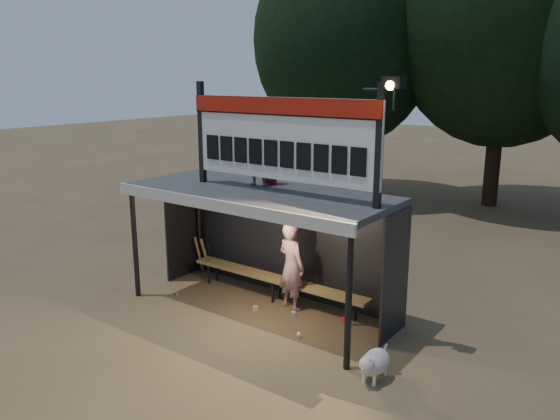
# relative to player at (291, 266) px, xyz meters

# --- Properties ---
(ground) EXTENTS (80.00, 80.00, 0.00)m
(ground) POSITION_rel_player_xyz_m (-0.45, -0.42, -0.85)
(ground) COLOR brown
(ground) RESTS_ON ground
(player) EXTENTS (0.70, 0.54, 1.70)m
(player) POSITION_rel_player_xyz_m (0.00, 0.00, 0.00)
(player) COLOR silver
(player) RESTS_ON ground
(child_a) EXTENTS (0.57, 0.53, 0.95)m
(child_a) POSITION_rel_player_xyz_m (-0.74, -0.06, 1.95)
(child_a) COLOR slate
(child_a) RESTS_ON dugout_shelter
(child_b) EXTENTS (0.50, 0.46, 0.86)m
(child_b) POSITION_rel_player_xyz_m (-0.61, 0.16, 1.90)
(child_b) COLOR maroon
(child_b) RESTS_ON dugout_shelter
(dugout_shelter) EXTENTS (5.10, 2.08, 2.32)m
(dugout_shelter) POSITION_rel_player_xyz_m (-0.45, -0.18, 1.00)
(dugout_shelter) COLOR #3B3B3D
(dugout_shelter) RESTS_ON ground
(scoreboard_assembly) EXTENTS (4.10, 0.27, 1.99)m
(scoreboard_assembly) POSITION_rel_player_xyz_m (0.11, -0.43, 2.48)
(scoreboard_assembly) COLOR black
(scoreboard_assembly) RESTS_ON dugout_shelter
(bench) EXTENTS (4.00, 0.35, 0.48)m
(bench) POSITION_rel_player_xyz_m (-0.45, 0.13, -0.41)
(bench) COLOR #997D48
(bench) RESTS_ON ground
(tree_left) EXTENTS (6.46, 6.46, 9.27)m
(tree_left) POSITION_rel_player_xyz_m (-4.45, 9.58, 4.67)
(tree_left) COLOR black
(tree_left) RESTS_ON ground
(tree_mid) EXTENTS (7.22, 7.22, 10.36)m
(tree_mid) POSITION_rel_player_xyz_m (0.55, 11.08, 5.32)
(tree_mid) COLOR black
(tree_mid) RESTS_ON ground
(dog) EXTENTS (0.36, 0.81, 0.49)m
(dog) POSITION_rel_player_xyz_m (2.43, -1.37, -0.57)
(dog) COLOR beige
(dog) RESTS_ON ground
(bats) EXTENTS (0.47, 0.33, 0.84)m
(bats) POSITION_rel_player_xyz_m (-2.62, 0.40, -0.42)
(bats) COLOR olive
(bats) RESTS_ON ground
(litter) EXTENTS (3.44, 1.07, 0.08)m
(litter) POSITION_rel_player_xyz_m (-0.18, -0.45, -0.81)
(litter) COLOR red
(litter) RESTS_ON ground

